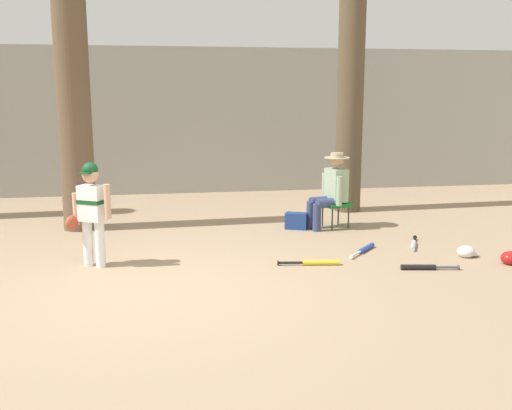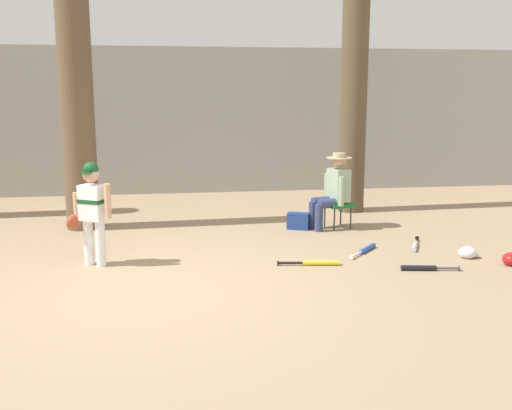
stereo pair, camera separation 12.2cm
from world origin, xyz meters
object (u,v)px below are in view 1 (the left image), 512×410
object	(u,v)px
handbag_beside_stool	(296,221)
batting_helmet_red	(511,258)
batting_helmet_white	(466,252)
folding_stool	(336,205)
seated_spectator	(331,188)
bat_aluminum_silver	(413,245)
tree_near_player	(74,103)
tree_behind_spectator	(351,71)
bat_yellow_trainer	(316,263)
young_ballplayer	(91,208)
bat_black_composite	(423,267)
bat_blue_youth	(365,249)

from	to	relation	value
handbag_beside_stool	batting_helmet_red	world-z (taller)	handbag_beside_stool
batting_helmet_white	folding_stool	bearing A→B (deg)	121.29
seated_spectator	bat_aluminum_silver	xyz separation A→B (m)	(0.82, -1.34, -0.61)
folding_stool	bat_aluminum_silver	xyz separation A→B (m)	(0.72, -1.37, -0.33)
tree_near_player	batting_helmet_white	size ratio (longest dim) A/B	16.69
tree_behind_spectator	batting_helmet_red	size ratio (longest dim) A/B	18.38
bat_aluminum_silver	batting_helmet_white	bearing A→B (deg)	-51.47
handbag_beside_stool	bat_yellow_trainer	world-z (taller)	handbag_beside_stool
batting_helmet_white	handbag_beside_stool	bearing A→B (deg)	133.20
folding_stool	batting_helmet_red	bearing A→B (deg)	-56.17
young_ballplayer	bat_black_composite	xyz separation A→B (m)	(3.99, -0.83, -0.71)
bat_aluminum_silver	batting_helmet_white	distance (m)	0.76
seated_spectator	bat_yellow_trainer	bearing A→B (deg)	-111.14
folding_stool	handbag_beside_stool	xyz separation A→B (m)	(-0.64, -0.01, -0.23)
folding_stool	bat_blue_youth	xyz separation A→B (m)	(-0.04, -1.48, -0.33)
tree_behind_spectator	bat_black_composite	distance (m)	4.48
handbag_beside_stool	bat_aluminum_silver	bearing A→B (deg)	-44.97
handbag_beside_stool	bat_black_composite	size ratio (longest dim) A/B	0.48
young_ballplayer	seated_spectator	xyz separation A→B (m)	(3.52, 1.56, -0.10)
seated_spectator	batting_helmet_red	world-z (taller)	seated_spectator
tree_behind_spectator	bat_aluminum_silver	size ratio (longest dim) A/B	8.27
tree_behind_spectator	bat_blue_youth	world-z (taller)	tree_behind_spectator
tree_behind_spectator	batting_helmet_red	bearing A→B (deg)	-75.43
bat_blue_youth	tree_near_player	bearing A→B (deg)	152.51
tree_near_player	batting_helmet_white	bearing A→B (deg)	-26.08
young_ballplayer	bat_aluminum_silver	size ratio (longest dim) A/B	1.91
folding_stool	batting_helmet_red	size ratio (longest dim) A/B	1.59
seated_spectator	handbag_beside_stool	xyz separation A→B (m)	(-0.55, 0.02, -0.51)
tree_behind_spectator	young_ballplayer	distance (m)	5.43
bat_black_composite	bat_yellow_trainer	distance (m)	1.30
batting_helmet_white	seated_spectator	bearing A→B (deg)	123.62
bat_yellow_trainer	batting_helmet_white	world-z (taller)	batting_helmet_white
tree_behind_spectator	folding_stool	size ratio (longest dim) A/B	11.53
tree_behind_spectator	batting_helmet_red	xyz separation A→B (m)	(0.96, -3.68, -2.43)
tree_near_player	seated_spectator	distance (m)	4.19
tree_near_player	bat_blue_youth	bearing A→B (deg)	-27.49
folding_stool	handbag_beside_stool	distance (m)	0.69
tree_behind_spectator	batting_helmet_white	xyz separation A→B (m)	(0.56, -3.27, -2.44)
tree_near_player	bat_aluminum_silver	bearing A→B (deg)	-22.47
batting_helmet_red	seated_spectator	bearing A→B (deg)	125.69
bat_blue_youth	handbag_beside_stool	bearing A→B (deg)	112.38
bat_blue_youth	batting_helmet_white	distance (m)	1.32
young_ballplayer	bat_aluminum_silver	world-z (taller)	young_ballplayer
batting_helmet_red	tree_near_player	bearing A→B (deg)	152.21
young_ballplayer	batting_helmet_white	bearing A→B (deg)	-4.47
bat_blue_youth	bat_yellow_trainer	xyz separation A→B (m)	(-0.82, -0.52, -0.00)
seated_spectator	bat_blue_youth	world-z (taller)	seated_spectator
batting_helmet_red	bat_yellow_trainer	bearing A→B (deg)	171.62
tree_near_player	folding_stool	world-z (taller)	tree_near_player
tree_near_player	bat_black_composite	size ratio (longest dim) A/B	6.62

